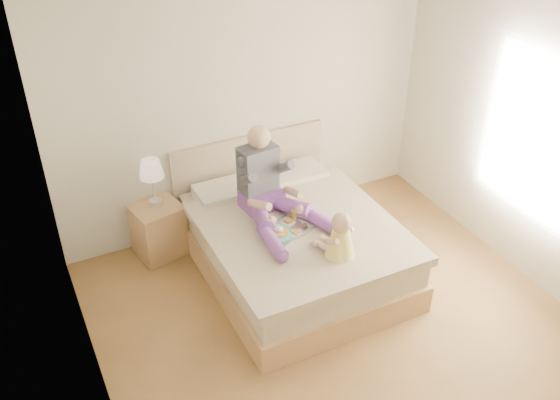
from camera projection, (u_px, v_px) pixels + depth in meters
name	position (u px, v px, depth m)	size (l,w,h in m)	color
room	(369.00, 187.00, 4.60)	(4.02, 4.22, 2.71)	brown
bed	(291.00, 241.00, 6.03)	(1.70, 2.18, 1.00)	#A1784B
nightstand	(159.00, 230.00, 6.25)	(0.53, 0.49, 0.56)	#A1784B
lamp	(151.00, 171.00, 5.94)	(0.24, 0.24, 0.49)	silver
adult	(269.00, 190.00, 5.78)	(0.73, 1.09, 0.87)	#6F3A91
tray	(285.00, 228.00, 5.66)	(0.52, 0.47, 0.12)	silver
baby	(340.00, 238.00, 5.29)	(0.32, 0.38, 0.43)	#EFD54B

